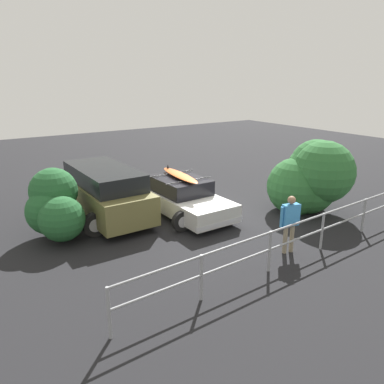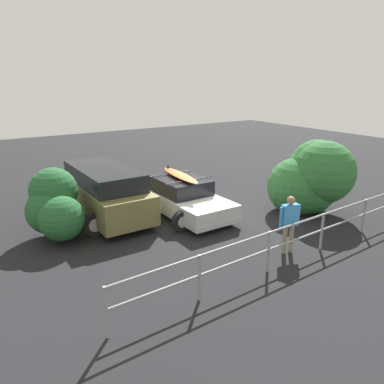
{
  "view_description": "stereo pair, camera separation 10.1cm",
  "coord_description": "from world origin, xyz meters",
  "px_view_note": "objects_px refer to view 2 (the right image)",
  "views": [
    {
      "loc": [
        7.1,
        10.19,
        4.65
      ],
      "look_at": [
        0.46,
        0.18,
        0.95
      ],
      "focal_mm": 35.0,
      "sensor_mm": 36.0,
      "label": 1
    },
    {
      "loc": [
        7.01,
        10.25,
        4.65
      ],
      "look_at": [
        0.46,
        0.18,
        0.95
      ],
      "focal_mm": 35.0,
      "sensor_mm": 36.0,
      "label": 2
    }
  ],
  "objects_px": {
    "person_bystander": "(289,219)",
    "bush_near_right": "(56,207)",
    "sedan_car": "(182,197)",
    "suv_car": "(105,191)",
    "bush_near_left": "(312,177)"
  },
  "relations": [
    {
      "from": "person_bystander",
      "to": "bush_near_right",
      "type": "xyz_separation_m",
      "value": [
        5.01,
        -4.54,
        -0.04
      ]
    },
    {
      "from": "sedan_car",
      "to": "bush_near_right",
      "type": "height_order",
      "value": "bush_near_right"
    },
    {
      "from": "suv_car",
      "to": "bush_near_left",
      "type": "relative_size",
      "value": 1.74
    },
    {
      "from": "person_bystander",
      "to": "bush_near_left",
      "type": "distance_m",
      "value": 3.76
    },
    {
      "from": "sedan_car",
      "to": "suv_car",
      "type": "distance_m",
      "value": 2.67
    },
    {
      "from": "suv_car",
      "to": "bush_near_right",
      "type": "distance_m",
      "value": 2.04
    },
    {
      "from": "person_bystander",
      "to": "bush_near_left",
      "type": "xyz_separation_m",
      "value": [
        -3.2,
        -1.96,
        0.28
      ]
    },
    {
      "from": "bush_near_left",
      "to": "bush_near_right",
      "type": "bearing_deg",
      "value": -17.41
    },
    {
      "from": "suv_car",
      "to": "bush_near_right",
      "type": "bearing_deg",
      "value": 25.63
    },
    {
      "from": "suv_car",
      "to": "bush_near_left",
      "type": "height_order",
      "value": "bush_near_left"
    },
    {
      "from": "suv_car",
      "to": "person_bystander",
      "type": "height_order",
      "value": "suv_car"
    },
    {
      "from": "suv_car",
      "to": "person_bystander",
      "type": "xyz_separation_m",
      "value": [
        -3.17,
        5.42,
        0.07
      ]
    },
    {
      "from": "sedan_car",
      "to": "person_bystander",
      "type": "height_order",
      "value": "person_bystander"
    },
    {
      "from": "person_bystander",
      "to": "bush_near_left",
      "type": "bearing_deg",
      "value": -148.5
    },
    {
      "from": "suv_car",
      "to": "bush_near_left",
      "type": "bearing_deg",
      "value": 151.48
    }
  ]
}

